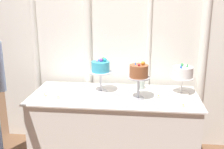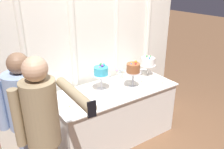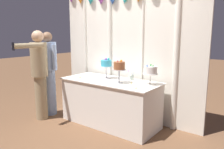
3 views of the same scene
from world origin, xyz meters
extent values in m
plane|color=brown|center=(0.00, 0.00, 0.00)|extent=(24.00, 24.00, 0.00)
cube|color=white|center=(0.00, 0.59, 1.32)|extent=(2.96, 0.04, 2.65)
cylinder|color=white|center=(-1.02, 0.57, 1.32)|extent=(0.07, 0.07, 2.65)
cylinder|color=white|center=(-0.36, 0.57, 1.32)|extent=(0.10, 0.10, 2.65)
cylinder|color=white|center=(0.36, 0.57, 1.32)|extent=(0.05, 0.05, 2.65)
cylinder|color=white|center=(0.98, 0.57, 1.32)|extent=(0.09, 0.09, 2.65)
cube|color=white|center=(0.00, 0.10, 0.39)|extent=(1.70, 0.71, 0.78)
cube|color=white|center=(0.00, 0.10, 0.78)|extent=(1.75, 0.76, 0.01)
cylinder|color=silver|center=(-0.16, 0.19, 0.80)|extent=(0.14, 0.14, 0.01)
cylinder|color=silver|center=(-0.16, 0.19, 0.91)|extent=(0.02, 0.02, 0.20)
cylinder|color=silver|center=(-0.16, 0.19, 1.01)|extent=(0.26, 0.26, 0.01)
cylinder|color=#3DB2D1|center=(-0.16, 0.19, 1.07)|extent=(0.19, 0.19, 0.11)
sphere|color=#2DB2B7|center=(-0.11, 0.19, 1.15)|extent=(0.04, 0.04, 0.04)
sphere|color=green|center=(-0.13, 0.23, 1.15)|extent=(0.04, 0.04, 0.04)
cone|color=blue|center=(-0.18, 0.19, 1.14)|extent=(0.02, 0.02, 0.03)
sphere|color=pink|center=(-0.19, 0.17, 1.14)|extent=(0.02, 0.02, 0.02)
sphere|color=purple|center=(-0.15, 0.17, 1.15)|extent=(0.04, 0.04, 0.04)
cylinder|color=#B2B2B7|center=(0.25, 0.01, 0.80)|extent=(0.13, 0.13, 0.01)
cylinder|color=#B2B2B7|center=(0.25, 0.01, 0.91)|extent=(0.03, 0.03, 0.21)
cylinder|color=#B2B2B7|center=(0.25, 0.01, 1.02)|extent=(0.23, 0.23, 0.01)
cylinder|color=#995633|center=(0.25, 0.01, 1.08)|extent=(0.19, 0.19, 0.12)
sphere|color=orange|center=(0.29, 0.01, 1.16)|extent=(0.04, 0.04, 0.04)
cone|color=yellow|center=(0.25, 0.05, 1.16)|extent=(0.02, 0.02, 0.03)
cone|color=blue|center=(0.22, 0.02, 1.16)|extent=(0.02, 0.02, 0.03)
sphere|color=#DB333D|center=(0.25, -0.03, 1.16)|extent=(0.03, 0.03, 0.03)
cylinder|color=silver|center=(0.71, 0.22, 0.80)|extent=(0.17, 0.17, 0.01)
cylinder|color=silver|center=(0.71, 0.22, 0.88)|extent=(0.02, 0.02, 0.16)
cylinder|color=silver|center=(0.71, 0.22, 0.97)|extent=(0.24, 0.24, 0.01)
cylinder|color=white|center=(0.71, 0.22, 1.03)|extent=(0.21, 0.21, 0.11)
cone|color=green|center=(0.75, 0.21, 1.10)|extent=(0.03, 0.03, 0.04)
sphere|color=green|center=(0.70, 0.24, 1.10)|extent=(0.03, 0.03, 0.03)
cone|color=blue|center=(0.68, 0.16, 1.11)|extent=(0.03, 0.03, 0.04)
cylinder|color=#B2C1B2|center=(0.27, 0.34, 0.84)|extent=(0.09, 0.09, 0.09)
sphere|color=silver|center=(0.29, 0.32, 0.94)|extent=(0.04, 0.04, 0.04)
sphere|color=white|center=(0.32, 0.30, 0.93)|extent=(0.04, 0.04, 0.04)
sphere|color=silver|center=(0.29, 0.38, 0.90)|extent=(0.03, 0.03, 0.03)
sphere|color=#CC9EC6|center=(0.21, 0.35, 0.95)|extent=(0.04, 0.04, 0.04)
sphere|color=white|center=(0.29, 0.36, 0.93)|extent=(0.03, 0.03, 0.03)
cylinder|color=beige|center=(-0.72, -0.02, 0.80)|extent=(0.05, 0.05, 0.02)
sphere|color=#F9CC4C|center=(-0.72, -0.02, 0.82)|extent=(0.01, 0.01, 0.01)
cylinder|color=beige|center=(-0.56, -0.07, 0.80)|extent=(0.04, 0.04, 0.02)
sphere|color=#F9CC4C|center=(-0.56, -0.07, 0.82)|extent=(0.01, 0.01, 0.01)
cylinder|color=beige|center=(0.46, 0.06, 0.80)|extent=(0.04, 0.04, 0.02)
sphere|color=#F9CC4C|center=(0.46, 0.06, 0.82)|extent=(0.01, 0.01, 0.01)
cylinder|color=beige|center=(0.67, -0.15, 0.80)|extent=(0.04, 0.04, 0.02)
sphere|color=#F9CC4C|center=(0.67, -0.15, 0.82)|extent=(0.01, 0.01, 0.01)
cylinder|color=#93ADD6|center=(-1.25, -0.23, 1.16)|extent=(0.35, 0.35, 0.54)
sphere|color=#846047|center=(-1.25, -0.23, 1.53)|extent=(0.19, 0.19, 0.19)
cylinder|color=#93ADD6|center=(-1.46, -0.21, 1.16)|extent=(0.08, 0.08, 0.48)
cylinder|color=#93ADD6|center=(-1.05, -0.24, 1.16)|extent=(0.08, 0.08, 0.48)
cylinder|color=#9E8966|center=(-1.18, -0.49, 1.13)|extent=(0.36, 0.36, 0.61)
sphere|color=tan|center=(-1.18, -0.49, 1.54)|extent=(0.21, 0.21, 0.21)
cube|color=#664C84|center=(-1.18, -0.62, 1.16)|extent=(0.04, 0.02, 0.39)
cylinder|color=#9E8966|center=(-1.37, -0.45, 1.13)|extent=(0.08, 0.08, 0.54)
cylinder|color=#9E8966|center=(-0.99, -0.79, 1.40)|extent=(0.08, 0.54, 0.08)
cube|color=black|center=(-0.99, -1.06, 1.40)|extent=(0.06, 0.02, 0.12)
camera|label=1|loc=(0.26, -2.55, 1.77)|focal=43.02mm
camera|label=2|loc=(-1.63, -2.25, 2.21)|focal=37.03mm
camera|label=3|loc=(2.30, -2.91, 1.59)|focal=35.75mm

